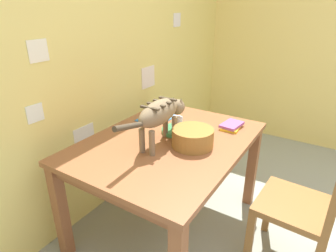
{
  "coord_description": "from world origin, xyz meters",
  "views": [
    {
      "loc": [
        -1.37,
        0.31,
        1.56
      ],
      "look_at": [
        0.06,
        1.22,
        0.82
      ],
      "focal_mm": 30.29,
      "sensor_mm": 36.0,
      "label": 1
    }
  ],
  "objects_px": {
    "magazine": "(157,118)",
    "wooden_chair_near": "(303,205)",
    "dining_table": "(168,151)",
    "book_stack": "(232,126)",
    "coffee_mug": "(177,123)",
    "cat": "(161,114)",
    "wicker_basket": "(193,137)",
    "saucer_bowl": "(177,130)"
  },
  "relations": [
    {
      "from": "wooden_chair_near",
      "to": "coffee_mug",
      "type": "bearing_deg",
      "value": 93.24
    },
    {
      "from": "wooden_chair_near",
      "to": "book_stack",
      "type": "bearing_deg",
      "value": 67.76
    },
    {
      "from": "coffee_mug",
      "to": "dining_table",
      "type": "bearing_deg",
      "value": -175.18
    },
    {
      "from": "cat",
      "to": "wooden_chair_near",
      "type": "relative_size",
      "value": 0.74
    },
    {
      "from": "dining_table",
      "to": "saucer_bowl",
      "type": "height_order",
      "value": "saucer_bowl"
    },
    {
      "from": "magazine",
      "to": "wooden_chair_near",
      "type": "height_order",
      "value": "wooden_chair_near"
    },
    {
      "from": "wooden_chair_near",
      "to": "dining_table",
      "type": "bearing_deg",
      "value": 102.43
    },
    {
      "from": "dining_table",
      "to": "book_stack",
      "type": "relative_size",
      "value": 6.68
    },
    {
      "from": "coffee_mug",
      "to": "wooden_chair_near",
      "type": "bearing_deg",
      "value": -90.0
    },
    {
      "from": "saucer_bowl",
      "to": "coffee_mug",
      "type": "height_order",
      "value": "coffee_mug"
    },
    {
      "from": "coffee_mug",
      "to": "cat",
      "type": "bearing_deg",
      "value": -179.15
    },
    {
      "from": "saucer_bowl",
      "to": "wooden_chair_near",
      "type": "xyz_separation_m",
      "value": [
        0.0,
        -0.87,
        -0.28
      ]
    },
    {
      "from": "saucer_bowl",
      "to": "wicker_basket",
      "type": "height_order",
      "value": "wicker_basket"
    },
    {
      "from": "dining_table",
      "to": "coffee_mug",
      "type": "xyz_separation_m",
      "value": [
        0.14,
        0.01,
        0.16
      ]
    },
    {
      "from": "coffee_mug",
      "to": "wooden_chair_near",
      "type": "distance_m",
      "value": 0.94
    },
    {
      "from": "book_stack",
      "to": "wicker_basket",
      "type": "relative_size",
      "value": 0.73
    },
    {
      "from": "wooden_chair_near",
      "to": "cat",
      "type": "bearing_deg",
      "value": 106.75
    },
    {
      "from": "cat",
      "to": "magazine",
      "type": "height_order",
      "value": "cat"
    },
    {
      "from": "coffee_mug",
      "to": "wooden_chair_near",
      "type": "height_order",
      "value": "wooden_chair_near"
    },
    {
      "from": "saucer_bowl",
      "to": "book_stack",
      "type": "xyz_separation_m",
      "value": [
        0.28,
        -0.3,
        0.0
      ]
    },
    {
      "from": "wicker_basket",
      "to": "wooden_chair_near",
      "type": "xyz_separation_m",
      "value": [
        0.13,
        -0.68,
        -0.33
      ]
    },
    {
      "from": "wicker_basket",
      "to": "saucer_bowl",
      "type": "bearing_deg",
      "value": 56.61
    },
    {
      "from": "dining_table",
      "to": "book_stack",
      "type": "distance_m",
      "value": 0.51
    },
    {
      "from": "cat",
      "to": "coffee_mug",
      "type": "relative_size",
      "value": 5.79
    },
    {
      "from": "dining_table",
      "to": "wicker_basket",
      "type": "relative_size",
      "value": 4.86
    },
    {
      "from": "coffee_mug",
      "to": "book_stack",
      "type": "xyz_separation_m",
      "value": [
        0.27,
        -0.3,
        -0.05
      ]
    },
    {
      "from": "cat",
      "to": "saucer_bowl",
      "type": "xyz_separation_m",
      "value": [
        0.21,
        0.0,
        -0.19
      ]
    },
    {
      "from": "coffee_mug",
      "to": "book_stack",
      "type": "relative_size",
      "value": 0.62
    },
    {
      "from": "wicker_basket",
      "to": "book_stack",
      "type": "bearing_deg",
      "value": -15.18
    },
    {
      "from": "saucer_bowl",
      "to": "wicker_basket",
      "type": "xyz_separation_m",
      "value": [
        -0.13,
        -0.19,
        0.05
      ]
    },
    {
      "from": "dining_table",
      "to": "magazine",
      "type": "relative_size",
      "value": 4.42
    },
    {
      "from": "dining_table",
      "to": "wooden_chair_near",
      "type": "bearing_deg",
      "value": -80.8
    },
    {
      "from": "magazine",
      "to": "wicker_basket",
      "type": "relative_size",
      "value": 1.1
    },
    {
      "from": "magazine",
      "to": "wooden_chair_near",
      "type": "distance_m",
      "value": 1.18
    },
    {
      "from": "dining_table",
      "to": "book_stack",
      "type": "height_order",
      "value": "book_stack"
    },
    {
      "from": "magazine",
      "to": "wooden_chair_near",
      "type": "xyz_separation_m",
      "value": [
        -0.14,
        -1.14,
        -0.27
      ]
    },
    {
      "from": "dining_table",
      "to": "cat",
      "type": "relative_size",
      "value": 1.87
    },
    {
      "from": "dining_table",
      "to": "cat",
      "type": "bearing_deg",
      "value": 172.92
    },
    {
      "from": "wicker_basket",
      "to": "cat",
      "type": "bearing_deg",
      "value": 113.13
    },
    {
      "from": "cat",
      "to": "wicker_basket",
      "type": "relative_size",
      "value": 2.6
    },
    {
      "from": "coffee_mug",
      "to": "wicker_basket",
      "type": "height_order",
      "value": "wicker_basket"
    },
    {
      "from": "coffee_mug",
      "to": "magazine",
      "type": "xyz_separation_m",
      "value": [
        0.14,
        0.27,
        -0.07
      ]
    }
  ]
}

